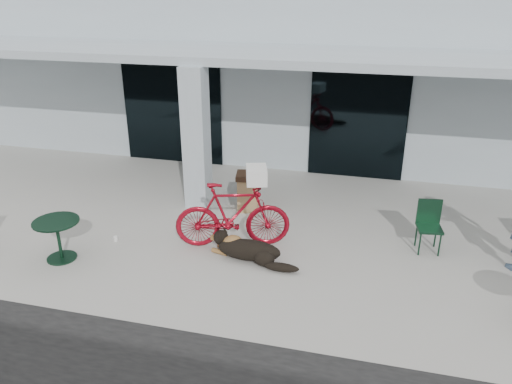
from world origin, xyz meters
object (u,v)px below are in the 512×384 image
(dog, at_px, (249,249))
(cafe_table_near, at_px, (59,240))
(trash_receptacle, at_px, (248,192))
(cafe_chair_far_a, at_px, (430,228))
(bicycle, at_px, (233,215))

(dog, bearing_deg, cafe_table_near, -152.19)
(cafe_table_near, distance_m, trash_receptacle, 4.03)
(dog, height_order, cafe_table_near, cafe_table_near)
(cafe_table_near, xyz_separation_m, cafe_chair_far_a, (6.54, 1.95, 0.10))
(bicycle, xyz_separation_m, dog, (0.44, -0.45, -0.43))
(cafe_table_near, relative_size, trash_receptacle, 0.96)
(dog, distance_m, cafe_table_near, 3.46)
(bicycle, distance_m, trash_receptacle, 1.69)
(cafe_chair_far_a, bearing_deg, cafe_table_near, -171.15)
(cafe_table_near, bearing_deg, bicycle, 23.17)
(cafe_chair_far_a, height_order, trash_receptacle, cafe_chair_far_a)
(cafe_table_near, bearing_deg, cafe_chair_far_a, 16.60)
(dog, distance_m, trash_receptacle, 2.20)
(cafe_chair_far_a, xyz_separation_m, trash_receptacle, (-3.76, 0.97, -0.06))
(dog, bearing_deg, trash_receptacle, 119.90)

